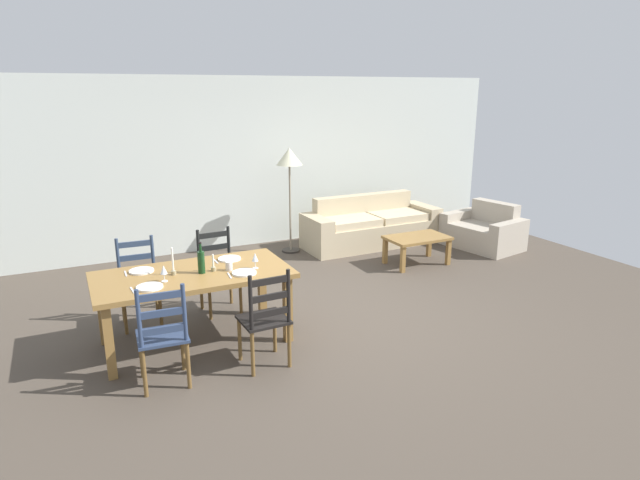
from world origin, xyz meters
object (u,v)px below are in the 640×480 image
(wine_glass_near_right, at_px, (255,258))
(coffee_table, at_px, (417,241))
(dining_chair_far_left, at_px, (139,282))
(coffee_cup_primary, at_px, (229,266))
(standing_lamp, at_px, (289,163))
(dining_chair_near_left, at_px, (163,335))
(wine_bottle, at_px, (201,262))
(dining_chair_near_right, at_px, (266,319))
(dining_chair_far_right, at_px, (218,271))
(wine_glass_near_left, at_px, (164,270))
(couch, at_px, (370,227))
(armchair_upholstered, at_px, (485,232))
(dining_table, at_px, (193,281))

(wine_glass_near_right, relative_size, coffee_table, 0.18)
(dining_chair_far_left, height_order, coffee_cup_primary, dining_chair_far_left)
(standing_lamp, bearing_deg, dining_chair_far_left, -144.78)
(dining_chair_near_left, relative_size, wine_bottle, 3.04)
(wine_glass_near_right, bearing_deg, dining_chair_near_right, -101.92)
(dining_chair_far_right, distance_m, wine_glass_near_left, 1.19)
(couch, bearing_deg, standing_lamp, 172.21)
(dining_chair_far_left, xyz_separation_m, wine_glass_near_right, (1.04, -0.86, 0.38))
(dining_chair_near_left, xyz_separation_m, standing_lamp, (2.54, 3.23, 0.93))
(wine_glass_near_left, relative_size, wine_glass_near_right, 1.00)
(dining_chair_far_left, relative_size, wine_glass_near_left, 5.96)
(dining_chair_near_left, relative_size, couch, 0.42)
(wine_glass_near_left, bearing_deg, dining_chair_near_right, -39.88)
(dining_chair_far_right, xyz_separation_m, armchair_upholstered, (4.63, 0.66, -0.23))
(dining_chair_far_right, relative_size, wine_glass_near_left, 5.96)
(dining_table, height_order, dining_chair_near_left, dining_chair_near_left)
(dining_chair_far_left, distance_m, coffee_cup_primary, 1.17)
(dining_chair_far_left, bearing_deg, dining_chair_near_right, -58.86)
(coffee_table, bearing_deg, dining_chair_near_left, -155.21)
(dining_chair_far_left, distance_m, couch, 4.21)
(coffee_table, distance_m, armchair_upholstered, 1.57)
(dining_chair_near_right, distance_m, coffee_cup_primary, 0.76)
(dining_table, bearing_deg, dining_chair_near_right, -58.82)
(wine_glass_near_left, relative_size, armchair_upholstered, 0.12)
(dining_chair_near_right, xyz_separation_m, coffee_table, (3.06, 1.89, -0.12))
(dining_chair_near_right, bearing_deg, dining_chair_far_right, 91.01)
(dining_chair_near_left, bearing_deg, armchair_upholstered, 20.80)
(wine_bottle, xyz_separation_m, armchair_upholstered, (4.99, 1.42, -0.62))
(armchair_upholstered, bearing_deg, wine_bottle, -164.06)
(wine_bottle, bearing_deg, wine_glass_near_right, -10.19)
(dining_chair_near_left, height_order, coffee_cup_primary, dining_chair_near_left)
(dining_chair_far_left, height_order, armchair_upholstered, dining_chair_far_left)
(dining_chair_near_left, distance_m, wine_bottle, 0.93)
(dining_chair_near_right, bearing_deg, wine_glass_near_right, 78.08)
(coffee_cup_primary, bearing_deg, wine_glass_near_right, -11.33)
(dining_chair_near_right, bearing_deg, couch, 46.13)
(armchair_upholstered, bearing_deg, dining_chair_far_right, -171.94)
(couch, relative_size, coffee_table, 2.54)
(standing_lamp, bearing_deg, wine_glass_near_left, -132.17)
(dining_table, bearing_deg, wine_bottle, -32.09)
(dining_chair_near_left, xyz_separation_m, dining_chair_far_left, (0.00, 1.44, 0.00))
(standing_lamp, bearing_deg, armchair_upholstered, -20.97)
(standing_lamp, bearing_deg, dining_chair_near_right, -116.43)
(coffee_cup_primary, xyz_separation_m, couch, (3.11, 2.42, -0.50))
(dining_chair_far_right, relative_size, coffee_cup_primary, 10.67)
(dining_table, bearing_deg, armchair_upholstered, 15.17)
(coffee_cup_primary, bearing_deg, standing_lamp, 55.98)
(dining_table, xyz_separation_m, dining_chair_far_right, (0.44, 0.72, -0.19))
(dining_chair_near_right, distance_m, armchair_upholstered, 5.08)
(dining_table, height_order, couch, couch)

